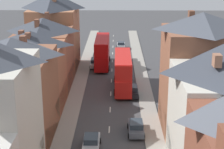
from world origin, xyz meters
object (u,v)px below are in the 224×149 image
object	(u,v)px
double_decker_bus_lead	(123,71)
car_near_blue	(136,127)
double_decker_bus_mid_street	(102,51)
car_mid_white	(95,63)
car_parked_left_a	(132,91)
car_parked_left_b	(91,142)
car_mid_black	(121,45)

from	to	relation	value
double_decker_bus_lead	car_near_blue	xyz separation A→B (m)	(1.31, -15.17, -2.01)
double_decker_bus_mid_street	car_mid_white	xyz separation A→B (m)	(-1.29, -0.64, -1.98)
car_mid_white	double_decker_bus_mid_street	bearing A→B (deg)	26.52
double_decker_bus_lead	car_mid_white	size ratio (longest dim) A/B	2.39
car_parked_left_a	car_mid_white	xyz separation A→B (m)	(-6.20, 14.94, -0.01)
car_parked_left_a	car_parked_left_b	xyz separation A→B (m)	(-4.90, -15.61, -0.04)
car_parked_left_a	car_mid_white	distance (m)	16.18
car_parked_left_a	car_mid_white	bearing A→B (deg)	112.54
car_mid_black	car_mid_white	xyz separation A→B (m)	(-4.90, -14.07, 0.03)
double_decker_bus_mid_street	car_parked_left_a	world-z (taller)	double_decker_bus_mid_street
double_decker_bus_mid_street	car_mid_black	size ratio (longest dim) A/B	2.79
double_decker_bus_mid_street	car_parked_left_a	size ratio (longest dim) A/B	2.69
double_decker_bus_lead	car_parked_left_b	distance (m)	19.28
car_near_blue	car_mid_white	distance (m)	27.59
double_decker_bus_lead	car_near_blue	bearing A→B (deg)	-85.07
car_parked_left_b	car_parked_left_a	bearing A→B (deg)	72.57
car_mid_black	car_parked_left_b	world-z (taller)	car_parked_left_b
double_decker_bus_lead	car_parked_left_a	size ratio (longest dim) A/B	2.69
double_decker_bus_lead	double_decker_bus_mid_street	bearing A→B (deg)	106.24
car_mid_white	car_near_blue	bearing A→B (deg)	-77.01
double_decker_bus_mid_street	car_near_blue	size ratio (longest dim) A/B	2.60
car_parked_left_a	car_mid_black	xyz separation A→B (m)	(-1.30, 29.01, -0.04)
car_near_blue	car_parked_left_a	xyz separation A→B (m)	(0.00, 11.95, 0.05)
car_near_blue	car_mid_black	xyz separation A→B (m)	(-1.30, 40.95, 0.00)
double_decker_bus_mid_street	car_parked_left_b	bearing A→B (deg)	-89.98
double_decker_bus_lead	car_near_blue	world-z (taller)	double_decker_bus_lead
car_near_blue	car_mid_black	distance (m)	40.98
double_decker_bus_lead	double_decker_bus_mid_street	size ratio (longest dim) A/B	1.00
double_decker_bus_lead	car_near_blue	distance (m)	15.36
double_decker_bus_lead	car_parked_left_a	distance (m)	4.00
double_decker_bus_mid_street	car_parked_left_b	distance (m)	31.26
car_mid_black	car_parked_left_b	xyz separation A→B (m)	(-3.60, -44.62, 0.00)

